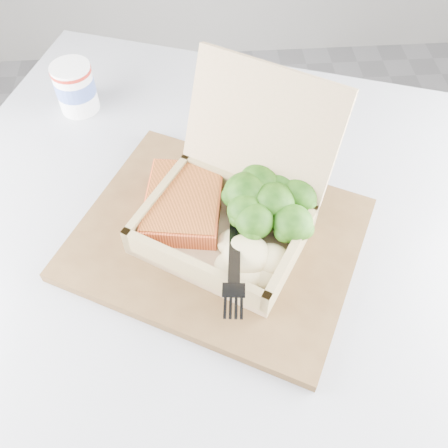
{
  "coord_description": "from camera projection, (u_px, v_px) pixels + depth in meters",
  "views": [
    {
      "loc": [
        -0.59,
        0.08,
        1.28
      ],
      "look_at": [
        -0.57,
        0.45,
        0.79
      ],
      "focal_mm": 40.0,
      "sensor_mm": 36.0,
      "label": 1
    }
  ],
  "objects": [
    {
      "name": "serving_tray",
      "position": [
        217.0,
        238.0,
        0.65
      ],
      "size": [
        0.44,
        0.41,
        0.02
      ],
      "primitive_type": "cube",
      "rotation": [
        0.0,
        0.0,
        -0.48
      ],
      "color": "brown",
      "rests_on": "cafe_table"
    },
    {
      "name": "paper_cup",
      "position": [
        75.0,
        86.0,
        0.78
      ],
      "size": [
        0.06,
        0.06,
        0.08
      ],
      "color": "white",
      "rests_on": "cafe_table"
    },
    {
      "name": "cafe_table",
      "position": [
        219.0,
        326.0,
        0.79
      ],
      "size": [
        1.09,
        1.09,
        0.75
      ],
      "rotation": [
        0.0,
        0.0,
        -0.34
      ],
      "color": "black",
      "rests_on": "floor"
    },
    {
      "name": "takeout_container",
      "position": [
        235.0,
        198.0,
        0.62
      ],
      "size": [
        0.28,
        0.28,
        0.18
      ],
      "rotation": [
        0.0,
        0.0,
        -0.56
      ],
      "color": "tan",
      "rests_on": "serving_tray"
    },
    {
      "name": "salmon_fillet",
      "position": [
        184.0,
        203.0,
        0.65
      ],
      "size": [
        0.11,
        0.14,
        0.03
      ],
      "primitive_type": "cube",
      "rotation": [
        0.0,
        0.0,
        -0.15
      ],
      "color": "orange",
      "rests_on": "takeout_container"
    },
    {
      "name": "broccoli_pile",
      "position": [
        273.0,
        208.0,
        0.63
      ],
      "size": [
        0.13,
        0.13,
        0.05
      ],
      "primitive_type": null,
      "color": "#407E1C",
      "rests_on": "takeout_container"
    },
    {
      "name": "receipt",
      "position": [
        278.0,
        143.0,
        0.77
      ],
      "size": [
        0.15,
        0.15,
        0.0
      ],
      "primitive_type": "cube",
      "rotation": [
        0.0,
        0.0,
        -0.8
      ],
      "color": "white",
      "rests_on": "cafe_table"
    },
    {
      "name": "plastic_fork",
      "position": [
        235.0,
        232.0,
        0.6
      ],
      "size": [
        0.04,
        0.18,
        0.04
      ],
      "rotation": [
        0.0,
        0.0,
        3.04
      ],
      "color": "black",
      "rests_on": "mashed_potatoes"
    },
    {
      "name": "mashed_potatoes",
      "position": [
        246.0,
        255.0,
        0.59
      ],
      "size": [
        0.09,
        0.08,
        0.03
      ],
      "primitive_type": "ellipsoid",
      "color": "beige",
      "rests_on": "takeout_container"
    }
  ]
}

